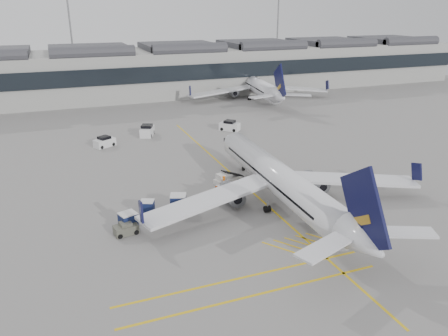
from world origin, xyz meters
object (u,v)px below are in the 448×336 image
object	(u,v)px
belt_loader	(227,179)
pushback_tug	(126,229)
ramp_agent_b	(216,193)
airliner_main	(280,180)
baggage_cart_a	(223,192)
ramp_agent_a	(224,183)

from	to	relation	value
belt_loader	pushback_tug	bearing A→B (deg)	-163.20
ramp_agent_b	pushback_tug	size ratio (longest dim) A/B	0.68
airliner_main	belt_loader	size ratio (longest dim) A/B	8.42
ramp_agent_b	airliner_main	bearing A→B (deg)	110.61
ramp_agent_b	pushback_tug	world-z (taller)	ramp_agent_b
baggage_cart_a	ramp_agent_b	distance (m)	0.80
airliner_main	belt_loader	bearing A→B (deg)	115.15
airliner_main	ramp_agent_a	size ratio (longest dim) A/B	18.78
belt_loader	ramp_agent_a	xyz separation A→B (m)	(-1.20, -2.29, 0.47)
baggage_cart_a	pushback_tug	xyz separation A→B (m)	(-11.89, -4.20, -0.31)
pushback_tug	airliner_main	bearing A→B (deg)	-6.54
ramp_agent_a	ramp_agent_b	size ratio (longest dim) A/B	1.14
airliner_main	pushback_tug	bearing A→B (deg)	-175.01
baggage_cart_a	pushback_tug	distance (m)	12.62
airliner_main	ramp_agent_b	distance (m)	7.57
airliner_main	ramp_agent_a	world-z (taller)	airliner_main
belt_loader	ramp_agent_a	bearing A→B (deg)	-132.85
baggage_cart_a	ramp_agent_b	size ratio (longest dim) A/B	1.00
pushback_tug	ramp_agent_b	bearing A→B (deg)	12.39
belt_loader	baggage_cart_a	bearing A→B (deg)	-131.01
pushback_tug	ramp_agent_a	bearing A→B (deg)	17.21
belt_loader	airliner_main	bearing A→B (deg)	-81.94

